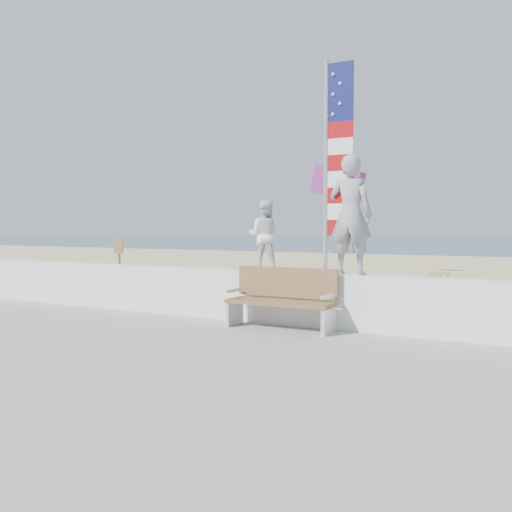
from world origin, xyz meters
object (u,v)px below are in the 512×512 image
at_px(child, 265,236).
at_px(flag, 333,157).
at_px(adult, 350,215).
at_px(bench, 282,298).

height_order(child, flag, flag).
bearing_deg(adult, child, -1.10).
relative_size(bench, flag, 0.51).
height_order(adult, child, adult).
xyz_separation_m(child, flag, (1.26, -0.00, 1.29)).
relative_size(child, bench, 0.69).
bearing_deg(child, flag, 168.27).
distance_m(adult, child, 1.60).
height_order(adult, bench, adult).
bearing_deg(child, bench, 128.96).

